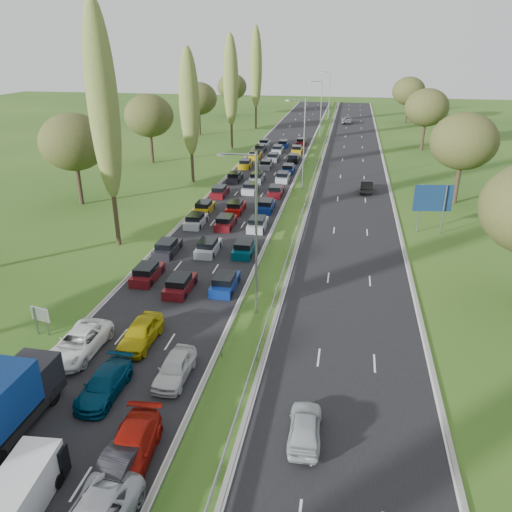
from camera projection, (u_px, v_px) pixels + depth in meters
The scene contains 21 objects.
ground at pixel (304, 185), 70.75m from camera, with size 260.00×260.00×0.00m, color #254D18.
near_carriageway at pixel (260, 179), 74.14m from camera, with size 10.50×215.00×0.04m, color black.
far_carriageway at pixel (352, 183), 71.88m from camera, with size 10.50×215.00×0.04m, color black.
central_reservation at pixel (305, 177), 72.79m from camera, with size 2.36×215.00×0.32m.
lamp_columns at pixel (304, 145), 66.58m from camera, with size 0.18×140.18×12.00m.
poplar_row at pixel (160, 101), 57.87m from camera, with size 2.80×127.80×22.44m.
woodland_left at pixel (58, 147), 56.47m from camera, with size 8.00×166.00×11.10m.
woodland_right at pixel (479, 156), 52.40m from camera, with size 8.00×153.00×11.10m.
traffic_queue_fill at pixel (254, 184), 69.61m from camera, with size 9.10×69.12×0.80m.
near_car_2 at pixel (79, 343), 32.09m from camera, with size 2.52×5.48×1.52m, color white.
near_car_7 at pixel (104, 384), 28.32m from camera, with size 1.92×4.73×1.37m, color #05314E.
near_car_8 at pixel (141, 333), 33.15m from camera, with size 1.90×4.72×1.61m, color #AD9C0B.
near_car_9 at pixel (116, 470), 22.59m from camera, with size 1.48×4.26×1.40m, color black.
near_car_11 at pixel (130, 450), 23.66m from camera, with size 2.13×5.24×1.52m, color #971209.
near_car_12 at pixel (175, 368), 29.68m from camera, with size 1.72×4.28×1.46m, color silver.
far_car_0 at pixel (305, 427), 25.15m from camera, with size 1.65×4.09×1.39m, color #ABB1B4.
far_car_1 at pixel (367, 186), 67.28m from camera, with size 1.61×4.61×1.52m, color black.
far_car_2 at pixel (347, 120), 125.45m from camera, with size 2.65×5.75×1.60m, color gray.
white_van_rear at pixel (22, 491), 21.21m from camera, with size 1.89×4.81×1.93m.
info_sign at pixel (40, 317), 33.93m from camera, with size 1.49×0.42×2.10m.
direction_sign at pixel (433, 200), 51.64m from camera, with size 3.97×0.71×5.20m.
Camera 1 is at (10.44, 10.91, 18.53)m, focal length 35.00 mm.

